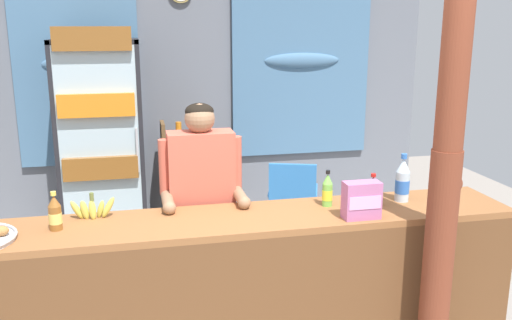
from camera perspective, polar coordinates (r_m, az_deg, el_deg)
ground_plane at (r=4.38m, az=-1.89°, el=-14.06°), size 7.97×7.97×0.00m
back_wall_curtained at (r=5.77m, az=-5.48°, el=8.24°), size 4.71×0.22×2.89m
stall_counter at (r=3.29m, az=-0.35°, el=-12.60°), size 3.20×0.53×0.96m
timber_post at (r=3.12m, az=19.06°, el=-0.08°), size 0.19×0.17×2.80m
drink_fridge at (r=5.28m, az=-15.74°, el=3.11°), size 0.76×0.66×2.03m
bottle_shelf_rack at (r=5.53m, az=-7.15°, el=-1.56°), size 0.48×0.28×1.13m
plastic_lawn_chair at (r=5.07m, az=3.82°, el=-4.10°), size 0.56×0.56×0.86m
shopkeeper at (r=3.58m, az=-5.62°, el=-3.40°), size 0.53×0.42×1.57m
soda_bottle_water at (r=3.60m, az=14.86°, el=-2.11°), size 0.09×0.09×0.31m
soda_bottle_cola at (r=3.48m, az=11.93°, el=-3.24°), size 0.07×0.07×0.20m
soda_bottle_lime_soda at (r=3.42m, az=7.37°, el=-3.17°), size 0.06×0.06×0.23m
soda_bottle_iced_tea at (r=3.20m, az=-20.00°, el=-5.22°), size 0.07×0.07×0.22m
snack_box_wafer at (r=3.24m, az=10.82°, el=-4.09°), size 0.21×0.11×0.22m
banana_bunch at (r=3.32m, az=-16.49°, el=-4.84°), size 0.27×0.06×0.16m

